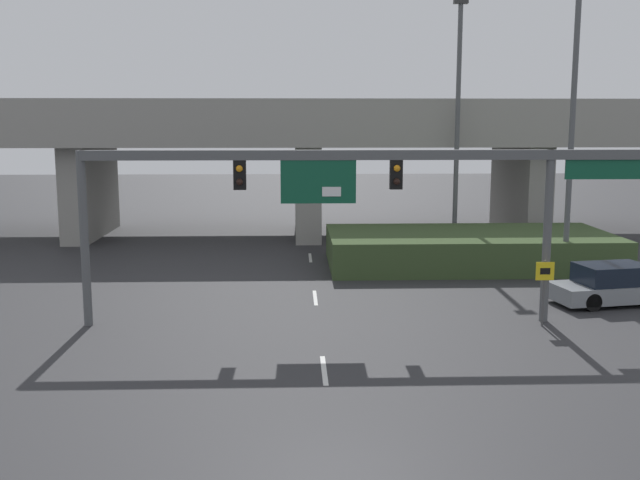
% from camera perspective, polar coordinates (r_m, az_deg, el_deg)
% --- Properties ---
extents(ground_plane, '(160.00, 160.00, 0.00)m').
position_cam_1_polar(ground_plane, '(14.90, 1.31, -17.56)').
color(ground_plane, '#2D2D30').
extents(lane_markings, '(0.14, 35.73, 0.01)m').
position_cam_1_polar(lane_markings, '(28.53, -0.37, -4.42)').
color(lane_markings, silver).
rests_on(lane_markings, ground).
extents(signal_gantry, '(18.68, 0.44, 5.74)m').
position_cam_1_polar(signal_gantry, '(24.30, 2.86, 4.52)').
color(signal_gantry, '#515456').
rests_on(signal_gantry, ground).
extents(speed_limit_sign, '(0.60, 0.11, 2.19)m').
position_cam_1_polar(speed_limit_sign, '(25.44, 16.71, -3.18)').
color(speed_limit_sign, '#4C4C4C').
rests_on(speed_limit_sign, ground).
extents(highway_light_pole_near, '(0.70, 0.36, 16.50)m').
position_cam_1_polar(highway_light_pole_near, '(33.47, 18.85, 11.99)').
color(highway_light_pole_near, '#515456').
rests_on(highway_light_pole_near, ground).
extents(highway_light_pole_far, '(0.70, 0.36, 12.61)m').
position_cam_1_polar(highway_light_pole_far, '(39.02, 10.43, 8.98)').
color(highway_light_pole_far, '#515456').
rests_on(highway_light_pole_far, ground).
extents(overpass_bridge, '(44.39, 9.86, 7.77)m').
position_cam_1_polar(overpass_bridge, '(43.61, -0.98, 7.48)').
color(overpass_bridge, gray).
rests_on(overpass_bridge, ground).
extents(grass_embankment, '(12.98, 6.34, 1.54)m').
position_cam_1_polar(grass_embankment, '(35.36, 11.27, -0.68)').
color(grass_embankment, '#384C28').
rests_on(grass_embankment, ground).
extents(parked_sedan_near_right, '(4.97, 2.67, 1.48)m').
position_cam_1_polar(parked_sedan_near_right, '(29.56, 21.54, -3.24)').
color(parked_sedan_near_right, gray).
rests_on(parked_sedan_near_right, ground).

